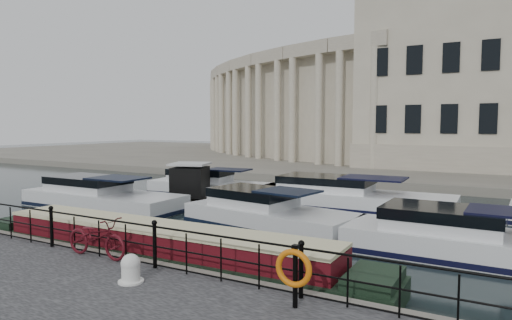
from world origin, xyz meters
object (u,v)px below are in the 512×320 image
Objects in this scene: narrowboat at (158,253)px; harbour_hut at (190,184)px; bicycle at (97,237)px; life_ring_post at (294,269)px; mooring_bollard at (131,269)px.

narrowboat is 4.46× the size of harbour_hut.
life_ring_post is at bearing -95.55° from bicycle.
bicycle is 0.67× the size of harbour_hut.
life_ring_post is 16.00m from harbour_hut.
bicycle is at bearing -113.75° from narrowboat.
bicycle is at bearing 175.30° from life_ring_post.
bicycle is at bearing 156.22° from mooring_bollard.
life_ring_post is 5.90m from narrowboat.
bicycle reaches higher than mooring_bollard.
mooring_bollard is 3.92m from life_ring_post.
narrowboat is at bearing 158.41° from life_ring_post.
narrowboat is at bearing -76.97° from harbour_hut.
bicycle is 2.46m from mooring_bollard.
life_ring_post is (3.87, 0.48, 0.48)m from mooring_bollard.
life_ring_post is at bearing -22.59° from narrowboat.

